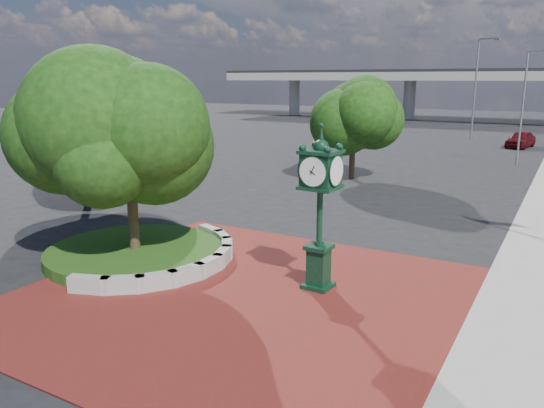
{
  "coord_description": "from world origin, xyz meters",
  "views": [
    {
      "loc": [
        7.94,
        -12.97,
        6.15
      ],
      "look_at": [
        -0.33,
        1.5,
        2.21
      ],
      "focal_mm": 35.0,
      "sensor_mm": 36.0,
      "label": 1
    }
  ],
  "objects_px": {
    "parked_car": "(521,139)",
    "street_lamp_far": "(478,81)",
    "street_lamp_near": "(526,100)",
    "post_clock": "(320,202)"
  },
  "relations": [
    {
      "from": "parked_car",
      "to": "street_lamp_near",
      "type": "distance_m",
      "value": 12.18
    },
    {
      "from": "post_clock",
      "to": "parked_car",
      "type": "relative_size",
      "value": 1.1
    },
    {
      "from": "parked_car",
      "to": "street_lamp_far",
      "type": "distance_m",
      "value": 8.34
    },
    {
      "from": "street_lamp_near",
      "to": "parked_car",
      "type": "bearing_deg",
      "value": 94.98
    },
    {
      "from": "post_clock",
      "to": "parked_car",
      "type": "bearing_deg",
      "value": 87.25
    },
    {
      "from": "parked_car",
      "to": "street_lamp_far",
      "type": "relative_size",
      "value": 0.44
    },
    {
      "from": "street_lamp_near",
      "to": "street_lamp_far",
      "type": "relative_size",
      "value": 0.8
    },
    {
      "from": "street_lamp_near",
      "to": "street_lamp_far",
      "type": "distance_m",
      "value": 17.0
    },
    {
      "from": "parked_car",
      "to": "street_lamp_near",
      "type": "height_order",
      "value": "street_lamp_near"
    },
    {
      "from": "parked_car",
      "to": "street_lamp_far",
      "type": "height_order",
      "value": "street_lamp_far"
    }
  ]
}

